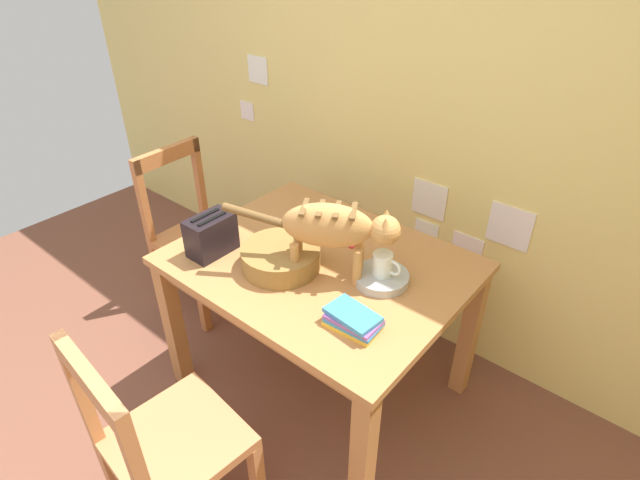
# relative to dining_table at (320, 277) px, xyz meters

# --- Properties ---
(wall_rear) EXTENTS (5.00, 0.11, 2.50)m
(wall_rear) POSITION_rel_dining_table_xyz_m (-0.13, 0.73, 0.59)
(wall_rear) COLOR #EED67A
(wall_rear) RESTS_ON ground_plane
(dining_table) EXTENTS (1.18, 0.93, 0.75)m
(dining_table) POSITION_rel_dining_table_xyz_m (0.00, 0.00, 0.00)
(dining_table) COLOR #BA7B46
(dining_table) RESTS_ON ground_plane
(cat) EXTENTS (0.60, 0.39, 0.33)m
(cat) POSITION_rel_dining_table_xyz_m (0.12, -0.05, 0.32)
(cat) COLOR tan
(cat) RESTS_ON dining_table
(saucer_bowl) EXTENTS (0.22, 0.22, 0.04)m
(saucer_bowl) POSITION_rel_dining_table_xyz_m (0.28, 0.04, 0.11)
(saucer_bowl) COLOR #AEB3B5
(saucer_bowl) RESTS_ON dining_table
(coffee_mug) EXTENTS (0.12, 0.08, 0.09)m
(coffee_mug) POSITION_rel_dining_table_xyz_m (0.28, 0.04, 0.18)
(coffee_mug) COLOR white
(coffee_mug) RESTS_ON saucer_bowl
(magazine) EXTENTS (0.30, 0.22, 0.01)m
(magazine) POSITION_rel_dining_table_xyz_m (-0.10, 0.26, 0.09)
(magazine) COLOR red
(magazine) RESTS_ON dining_table
(book_stack) EXTENTS (0.20, 0.14, 0.06)m
(book_stack) POSITION_rel_dining_table_xyz_m (0.35, -0.24, 0.12)
(book_stack) COLOR yellow
(book_stack) RESTS_ON dining_table
(wicker_basket) EXTENTS (0.32, 0.32, 0.09)m
(wicker_basket) POSITION_rel_dining_table_xyz_m (-0.09, -0.14, 0.14)
(wicker_basket) COLOR olive
(wicker_basket) RESTS_ON dining_table
(toaster) EXTENTS (0.12, 0.20, 0.18)m
(toaster) POSITION_rel_dining_table_xyz_m (-0.39, -0.25, 0.18)
(toaster) COLOR black
(toaster) RESTS_ON dining_table
(wooden_chair_near) EXTENTS (0.46, 0.46, 0.93)m
(wooden_chair_near) POSITION_rel_dining_table_xyz_m (0.02, -0.85, -0.21)
(wooden_chair_near) COLOR #BD7A4A
(wooden_chair_near) RESTS_ON ground_plane
(wooden_chair_far) EXTENTS (0.43, 0.43, 0.93)m
(wooden_chair_far) POSITION_rel_dining_table_xyz_m (-0.97, 0.07, -0.21)
(wooden_chair_far) COLOR #C07441
(wooden_chair_far) RESTS_ON ground_plane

